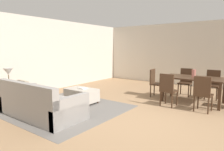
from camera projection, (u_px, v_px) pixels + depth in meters
ground_plane at (144, 121)px, 4.45m from camera, size 10.80×10.80×0.00m
wall_back at (200, 54)px, 8.26m from camera, size 9.00×0.12×2.70m
wall_left at (41, 55)px, 7.31m from camera, size 0.12×11.00×2.70m
area_rug at (64, 108)px, 5.35m from camera, size 3.00×2.80×0.01m
couch at (40, 105)px, 4.70m from camera, size 2.16×0.99×0.86m
ottoman_table at (82, 95)px, 5.88m from camera, size 0.94×0.58×0.42m
side_table at (10, 91)px, 5.48m from camera, size 0.40×0.40×0.55m
table_lamp at (8, 72)px, 5.41m from camera, size 0.26×0.26×0.53m
dining_table at (193, 80)px, 5.88m from camera, size 1.68×0.95×0.76m
dining_chair_near_left at (168, 88)px, 5.47m from camera, size 0.43×0.43×0.92m
dining_chair_near_right at (203, 92)px, 4.99m from camera, size 0.42×0.42×0.92m
dining_chair_far_left at (186, 80)px, 6.80m from camera, size 0.42×0.42×0.92m
dining_chair_far_right at (213, 83)px, 6.31m from camera, size 0.41×0.41×0.92m
dining_chair_head_west at (155, 81)px, 6.60m from camera, size 0.43×0.43×0.92m
vase_centerpiece at (194, 73)px, 5.85m from camera, size 0.11×0.11×0.23m
book_on_ottoman at (83, 88)px, 5.86m from camera, size 0.29×0.25×0.03m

